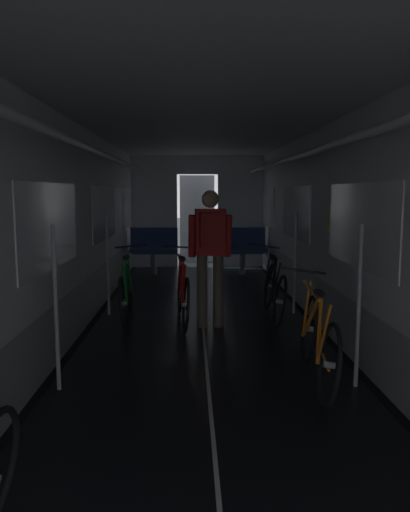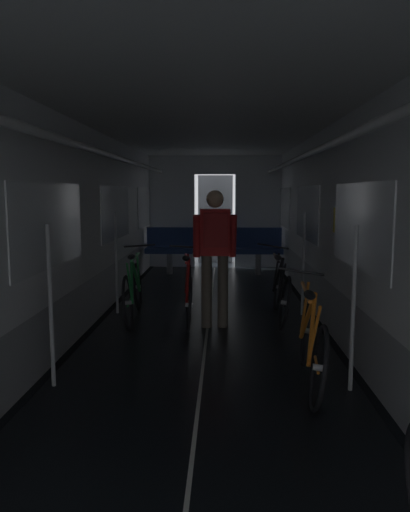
{
  "view_description": "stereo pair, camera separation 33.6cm",
  "coord_description": "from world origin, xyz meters",
  "px_view_note": "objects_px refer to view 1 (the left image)",
  "views": [
    {
      "loc": [
        -0.15,
        -1.96,
        1.67
      ],
      "look_at": [
        0.0,
        3.17,
        1.0
      ],
      "focal_mm": 34.83,
      "sensor_mm": 36.0,
      "label": 1
    },
    {
      "loc": [
        0.19,
        -1.96,
        1.67
      ],
      "look_at": [
        0.0,
        3.17,
        1.0
      ],
      "focal_mm": 34.83,
      "sensor_mm": 36.0,
      "label": 2
    }
  ],
  "objects_px": {
    "person_cyclist_aisle": "(210,246)",
    "bicycle_orange": "(317,340)",
    "bicycle_green": "(126,292)",
    "bench_seat_far_right": "(242,246)",
    "bicycle_black": "(274,290)",
    "bench_seat_far_left": "(154,246)",
    "bicycle_red_in_aisle": "(183,293)"
  },
  "relations": [
    {
      "from": "person_cyclist_aisle",
      "to": "bicycle_orange",
      "type": "bearing_deg",
      "value": -64.31
    },
    {
      "from": "person_cyclist_aisle",
      "to": "bicycle_green",
      "type": "bearing_deg",
      "value": 161.56
    },
    {
      "from": "bench_seat_far_right",
      "to": "bicycle_black",
      "type": "xyz_separation_m",
      "value": [
        0.05,
        -3.62,
        -0.19
      ]
    },
    {
      "from": "bicycle_black",
      "to": "person_cyclist_aisle",
      "type": "relative_size",
      "value": 1.01
    },
    {
      "from": "bicycle_orange",
      "to": "person_cyclist_aisle",
      "type": "relative_size",
      "value": 1.01
    },
    {
      "from": "bench_seat_far_right",
      "to": "bicycle_orange",
      "type": "distance_m",
      "value": 5.86
    },
    {
      "from": "bicycle_black",
      "to": "bench_seat_far_left",
      "type": "bearing_deg",
      "value": 117.11
    },
    {
      "from": "bicycle_green",
      "to": "bicycle_black",
      "type": "xyz_separation_m",
      "value": [
        1.94,
        0.08,
        -0.0
      ]
    },
    {
      "from": "bicycle_orange",
      "to": "bicycle_red_in_aisle",
      "type": "bearing_deg",
      "value": 120.37
    },
    {
      "from": "bicycle_orange",
      "to": "person_cyclist_aisle",
      "type": "distance_m",
      "value": 2.1
    },
    {
      "from": "bench_seat_far_right",
      "to": "bicycle_red_in_aisle",
      "type": "distance_m",
      "value": 3.97
    },
    {
      "from": "bench_seat_far_left",
      "to": "bicycle_green",
      "type": "xyz_separation_m",
      "value": [
        -0.09,
        -3.7,
        -0.18
      ]
    },
    {
      "from": "person_cyclist_aisle",
      "to": "bicycle_red_in_aisle",
      "type": "height_order",
      "value": "person_cyclist_aisle"
    },
    {
      "from": "bench_seat_far_left",
      "to": "person_cyclist_aisle",
      "type": "bearing_deg",
      "value": -76.24
    },
    {
      "from": "bicycle_orange",
      "to": "person_cyclist_aisle",
      "type": "xyz_separation_m",
      "value": [
        -0.87,
        1.8,
        0.63
      ]
    },
    {
      "from": "bench_seat_far_right",
      "to": "bicycle_green",
      "type": "relative_size",
      "value": 0.58
    },
    {
      "from": "bicycle_green",
      "to": "bicycle_red_in_aisle",
      "type": "distance_m",
      "value": 0.74
    },
    {
      "from": "bicycle_orange",
      "to": "person_cyclist_aisle",
      "type": "height_order",
      "value": "person_cyclist_aisle"
    },
    {
      "from": "bench_seat_far_left",
      "to": "bench_seat_far_right",
      "type": "distance_m",
      "value": 1.8
    },
    {
      "from": "bicycle_green",
      "to": "bicycle_black",
      "type": "height_order",
      "value": "bicycle_black"
    },
    {
      "from": "bicycle_black",
      "to": "bicycle_green",
      "type": "bearing_deg",
      "value": -177.66
    },
    {
      "from": "bicycle_green",
      "to": "person_cyclist_aisle",
      "type": "bearing_deg",
      "value": -18.44
    },
    {
      "from": "bicycle_green",
      "to": "bicycle_orange",
      "type": "bearing_deg",
      "value": -48.02
    },
    {
      "from": "bicycle_orange",
      "to": "bicycle_black",
      "type": "height_order",
      "value": "bicycle_black"
    },
    {
      "from": "bicycle_orange",
      "to": "person_cyclist_aisle",
      "type": "bearing_deg",
      "value": 115.69
    },
    {
      "from": "bicycle_black",
      "to": "person_cyclist_aisle",
      "type": "xyz_separation_m",
      "value": [
        -0.86,
        -0.44,
        0.64
      ]
    },
    {
      "from": "bench_seat_far_left",
      "to": "bicycle_orange",
      "type": "xyz_separation_m",
      "value": [
        1.86,
        -5.86,
        -0.19
      ]
    },
    {
      "from": "bench_seat_far_left",
      "to": "bicycle_red_in_aisle",
      "type": "bearing_deg",
      "value": -80.3
    },
    {
      "from": "bicycle_black",
      "to": "person_cyclist_aisle",
      "type": "bearing_deg",
      "value": -152.93
    },
    {
      "from": "bicycle_green",
      "to": "bicycle_black",
      "type": "bearing_deg",
      "value": 2.34
    },
    {
      "from": "bench_seat_far_left",
      "to": "person_cyclist_aisle",
      "type": "xyz_separation_m",
      "value": [
        0.99,
        -4.06,
        0.45
      ]
    },
    {
      "from": "bicycle_green",
      "to": "person_cyclist_aisle",
      "type": "distance_m",
      "value": 1.3
    }
  ]
}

